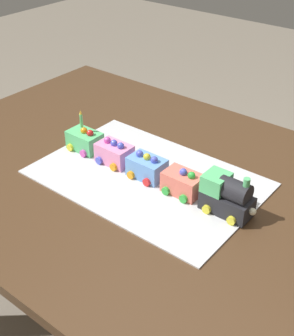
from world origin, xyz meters
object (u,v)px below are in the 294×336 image
at_px(dining_table, 138,202).
at_px(birthday_candle, 81,119).
at_px(cake_car_caboose_coral, 183,183).
at_px(cake_car_gondola_bubblegum, 114,153).
at_px(cake_car_tanker_sky_blue, 147,167).
at_px(cake_car_flatbed_mint_green, 85,141).
at_px(cake_locomotive, 227,196).

xyz_separation_m(dining_table, birthday_candle, (0.21, 0.01, 0.21)).
bearing_deg(birthday_candle, dining_table, -178.42).
relative_size(cake_car_caboose_coral, birthday_candle, 1.88).
distance_m(cake_car_gondola_bubblegum, birthday_candle, 0.14).
distance_m(dining_table, cake_car_tanker_sky_blue, 0.15).
height_order(dining_table, cake_car_flatbed_mint_green, cake_car_flatbed_mint_green).
height_order(cake_car_gondola_bubblegum, cake_car_flatbed_mint_green, same).
distance_m(cake_locomotive, cake_car_tanker_sky_blue, 0.25).
xyz_separation_m(cake_locomotive, cake_car_caboose_coral, (0.13, 0.00, -0.02)).
bearing_deg(cake_car_caboose_coral, cake_car_tanker_sky_blue, 0.00).
height_order(cake_car_tanker_sky_blue, cake_car_gondola_bubblegum, same).
distance_m(cake_locomotive, cake_car_gondola_bubblegum, 0.37).
bearing_deg(dining_table, cake_locomotive, 178.85).
bearing_deg(cake_car_flatbed_mint_green, birthday_candle, -0.00).
xyz_separation_m(cake_car_caboose_coral, cake_car_gondola_bubblegum, (0.24, 0.00, 0.00)).
bearing_deg(cake_car_caboose_coral, cake_car_flatbed_mint_green, 0.00).
relative_size(cake_car_caboose_coral, cake_car_tanker_sky_blue, 1.00).
xyz_separation_m(dining_table, cake_locomotive, (-0.28, 0.01, 0.16)).
bearing_deg(cake_locomotive, dining_table, -1.15).
height_order(cake_car_tanker_sky_blue, cake_car_flatbed_mint_green, same).
xyz_separation_m(cake_car_caboose_coral, birthday_candle, (0.36, -0.00, 0.07)).
relative_size(dining_table, cake_locomotive, 10.00).
relative_size(cake_car_gondola_bubblegum, cake_car_flatbed_mint_green, 1.00).
xyz_separation_m(cake_car_caboose_coral, cake_car_flatbed_mint_green, (0.35, 0.00, 0.00)).
bearing_deg(dining_table, cake_car_gondola_bubblegum, 4.04).
height_order(cake_car_caboose_coral, cake_car_gondola_bubblegum, same).
distance_m(cake_car_tanker_sky_blue, cake_car_gondola_bubblegum, 0.12).
height_order(cake_locomotive, cake_car_gondola_bubblegum, cake_locomotive).
bearing_deg(cake_car_tanker_sky_blue, birthday_candle, -0.00).
bearing_deg(cake_locomotive, cake_car_flatbed_mint_green, 0.00).
bearing_deg(dining_table, cake_car_flatbed_mint_green, 1.65).
relative_size(cake_car_tanker_sky_blue, cake_car_flatbed_mint_green, 1.00).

